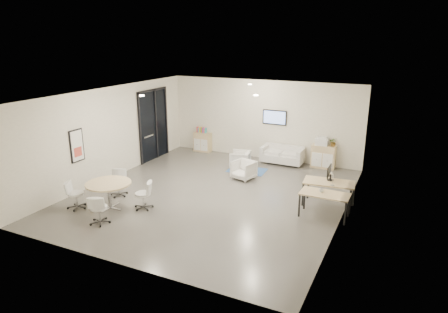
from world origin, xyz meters
The scene contains 21 objects.
room_shell centered at (0.00, 0.00, 1.60)m, with size 9.60×10.60×4.80m.
glass_door centered at (-3.95, 2.51, 1.50)m, with size 0.09×1.90×2.85m.
artwork centered at (-3.97, -1.60, 1.55)m, with size 0.05×0.54×1.04m.
wall_tv centered at (0.50, 4.46, 1.75)m, with size 0.98×0.06×0.58m.
ceiling_spots centered at (-0.20, 0.83, 3.18)m, with size 3.14×4.14×0.03m.
sideboard_left centered at (-2.68, 4.28, 0.42)m, with size 0.75×0.39×0.84m.
sideboard_right centered at (2.57, 4.26, 0.45)m, with size 0.89×0.43×0.89m.
books centered at (-2.72, 4.28, 0.95)m, with size 0.44×0.14×0.22m.
printer centered at (2.48, 4.26, 1.05)m, with size 0.47×0.39×0.33m.
loveseat centered at (1.02, 4.09, 0.33)m, with size 1.64×0.84×0.61m.
blue_rug centered at (0.07, 2.70, 0.01)m, with size 1.40×0.94×0.01m, color navy.
armchair_left centered at (-0.29, 2.87, 0.36)m, with size 0.70×0.66×0.72m, color silver.
armchair_right centered at (0.31, 1.79, 0.36)m, with size 0.70×0.66×0.72m, color silver.
desk_rear centered at (3.48, 0.71, 0.68)m, with size 1.52×0.87×0.76m.
desk_front centered at (3.53, -0.10, 0.63)m, with size 1.34×0.68×0.70m.
monitor centered at (3.44, 0.86, 0.99)m, with size 0.20×0.50×0.44m.
round_table centered at (-2.25, -2.22, 0.71)m, with size 1.31×1.31×0.79m.
meeting_chairs centered at (-2.25, -2.22, 0.41)m, with size 2.55×2.55×0.82m.
plant_cabinet centered at (2.91, 4.24, 1.02)m, with size 0.30×0.33×0.26m, color #3F7F3F.
plant_floor centered at (-2.86, -2.37, 0.06)m, with size 0.15×0.27×0.12m, color #3F7F3F.
cup centered at (3.42, -0.05, 0.76)m, with size 0.12×0.10×0.12m, color white.
Camera 1 is at (5.41, -10.52, 4.85)m, focal length 32.00 mm.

